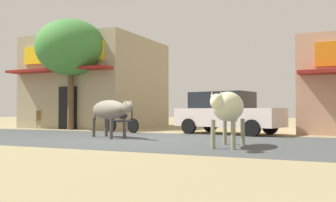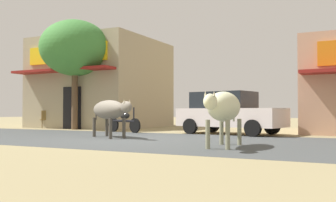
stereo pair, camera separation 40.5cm
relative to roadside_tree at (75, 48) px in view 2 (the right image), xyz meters
name	(u,v)px [view 2 (the right image)]	position (x,y,z in m)	size (l,w,h in m)	color
ground	(127,139)	(5.67, -4.16, -3.95)	(80.00, 80.00, 0.00)	#94875E
asphalt_road	(127,139)	(5.67, -4.16, -3.94)	(72.00, 6.61, 0.00)	#434748
storefront_left_cafe	(102,84)	(-0.76, 3.27, -1.52)	(6.17, 6.83, 4.83)	tan
roadside_tree	(75,48)	(0.00, 0.00, 0.00)	(3.39, 3.39, 5.32)	brown
parked_hatchback_car	(228,112)	(7.82, -0.25, -3.10)	(4.33, 2.46, 1.64)	silver
parked_motorcycle	(124,121)	(3.52, -1.00, -3.48)	(1.90, 0.62, 1.05)	black
cow_near_brown	(110,110)	(4.82, -3.92, -3.02)	(2.44, 1.66, 1.26)	slate
cow_far_dark	(224,107)	(9.34, -5.46, -2.95)	(0.81, 2.55, 1.38)	beige
cafe_chair_near_tree	(45,118)	(-2.28, 0.39, -3.43)	(0.61, 0.61, 0.92)	brown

